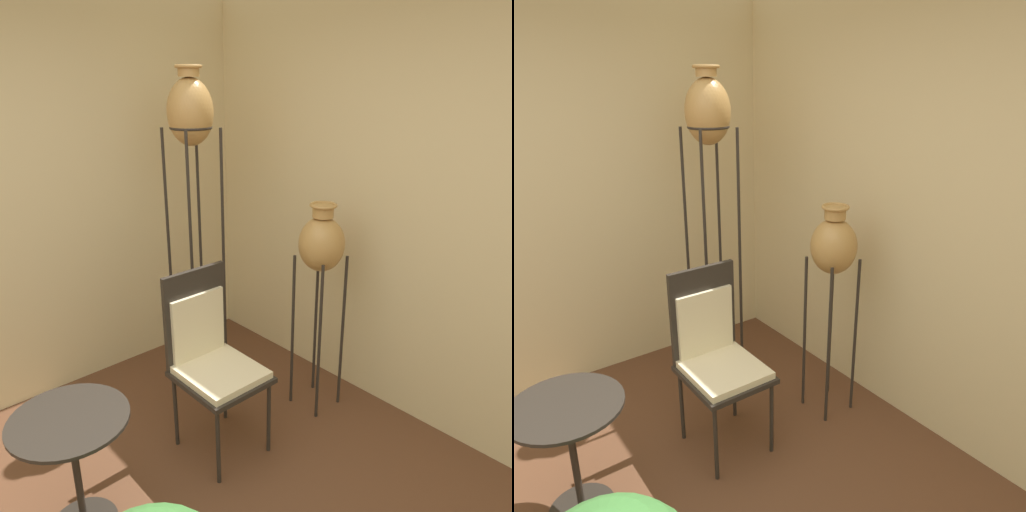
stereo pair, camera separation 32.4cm
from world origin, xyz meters
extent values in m
cube|color=beige|center=(2.06, 0.00, 1.35)|extent=(0.06, 8.07, 2.70)
cylinder|color=#28231E|center=(1.13, 1.28, 0.91)|extent=(0.02, 0.02, 1.83)
cylinder|color=#28231E|center=(1.39, 1.28, 0.91)|extent=(0.02, 0.02, 1.83)
cylinder|color=#28231E|center=(1.13, 1.54, 0.91)|extent=(0.02, 0.02, 1.83)
cylinder|color=#28231E|center=(1.39, 1.54, 0.91)|extent=(0.02, 0.02, 1.83)
torus|color=#28231E|center=(1.26, 1.41, 1.83)|extent=(0.27, 0.27, 0.02)
ellipsoid|color=#B28447|center=(1.26, 1.41, 1.92)|extent=(0.29, 0.29, 0.41)
cylinder|color=#B28447|center=(1.26, 1.41, 2.16)|extent=(0.13, 0.13, 0.06)
torus|color=#B28447|center=(1.26, 1.41, 2.19)|extent=(0.17, 0.17, 0.02)
cylinder|color=#28231E|center=(1.56, 0.55, 0.54)|extent=(0.02, 0.02, 1.08)
cylinder|color=#28231E|center=(1.79, 0.55, 0.54)|extent=(0.02, 0.02, 1.08)
cylinder|color=#28231E|center=(1.56, 0.78, 0.54)|extent=(0.02, 0.02, 1.08)
cylinder|color=#28231E|center=(1.79, 0.78, 0.54)|extent=(0.02, 0.02, 1.08)
torus|color=#28231E|center=(1.67, 0.66, 1.08)|extent=(0.24, 0.24, 0.02)
ellipsoid|color=#B28447|center=(1.67, 0.66, 1.15)|extent=(0.29, 0.29, 0.35)
cylinder|color=#B28447|center=(1.67, 0.66, 1.36)|extent=(0.13, 0.13, 0.07)
torus|color=#B28447|center=(1.67, 0.66, 1.40)|extent=(0.17, 0.17, 0.02)
cylinder|color=#28231E|center=(0.73, 0.54, 0.24)|extent=(0.02, 0.02, 0.48)
cylinder|color=#28231E|center=(1.10, 0.53, 0.24)|extent=(0.02, 0.02, 0.48)
cylinder|color=#28231E|center=(0.73, 0.95, 0.24)|extent=(0.02, 0.02, 0.48)
cylinder|color=#28231E|center=(1.11, 0.95, 0.24)|extent=(0.02, 0.02, 0.48)
cube|color=#28231E|center=(0.92, 0.74, 0.50)|extent=(0.45, 0.49, 0.03)
cube|color=beige|center=(0.92, 0.74, 0.53)|extent=(0.41, 0.45, 0.04)
cube|color=#28231E|center=(0.92, 0.97, 0.80)|extent=(0.42, 0.03, 0.58)
cube|color=beige|center=(0.92, 0.94, 0.74)|extent=(0.36, 0.03, 0.41)
cylinder|color=#28231E|center=(0.05, 0.77, 0.32)|extent=(0.04, 0.04, 0.62)
cylinder|color=#28231E|center=(0.05, 0.77, 0.64)|extent=(0.55, 0.55, 0.02)
camera|label=1|loc=(-0.60, -1.21, 2.13)|focal=35.00mm
camera|label=2|loc=(-0.35, -1.42, 2.13)|focal=35.00mm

